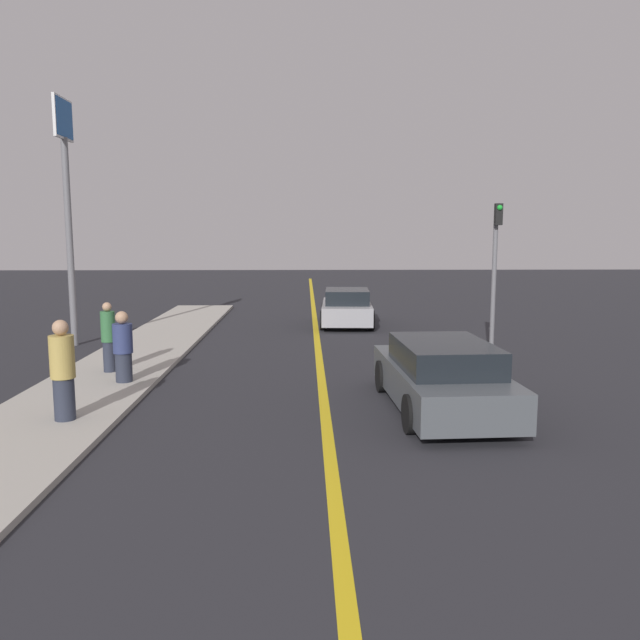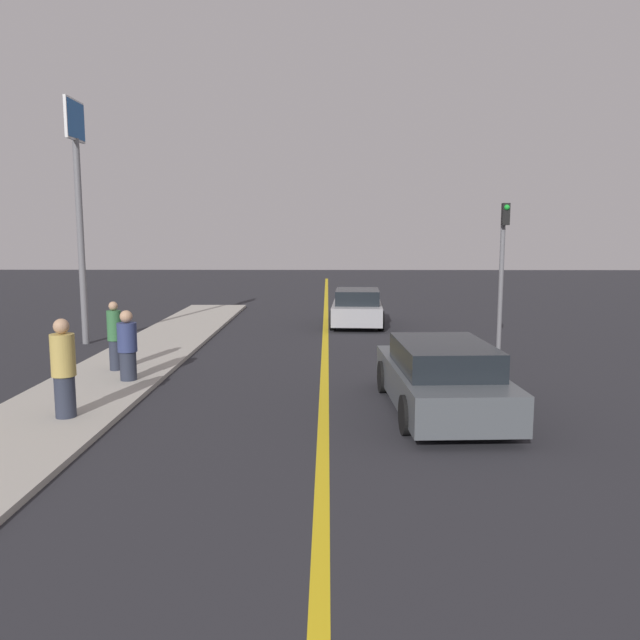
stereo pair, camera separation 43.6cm
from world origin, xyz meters
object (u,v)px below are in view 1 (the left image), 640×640
(car_ahead_center, at_px, (347,308))
(pedestrian_mid_group, at_px, (123,347))
(pedestrian_near_curb, at_px, (63,371))
(car_near_right_lane, at_px, (441,376))
(traffic_light, at_px, (495,266))
(roadside_sign, at_px, (66,177))
(pedestrian_far_standing, at_px, (108,337))

(car_ahead_center, height_order, pedestrian_mid_group, pedestrian_mid_group)
(pedestrian_mid_group, bearing_deg, pedestrian_near_curb, -94.29)
(car_near_right_lane, xyz_separation_m, pedestrian_mid_group, (-6.66, 2.07, 0.22))
(car_near_right_lane, relative_size, traffic_light, 1.13)
(car_near_right_lane, relative_size, roadside_sign, 0.64)
(pedestrian_near_curb, bearing_deg, pedestrian_far_standing, 96.23)
(pedestrian_near_curb, distance_m, pedestrian_far_standing, 3.95)
(car_near_right_lane, bearing_deg, roadside_sign, 139.94)
(car_ahead_center, distance_m, pedestrian_near_curb, 13.48)
(car_ahead_center, height_order, pedestrian_far_standing, pedestrian_far_standing)
(pedestrian_mid_group, relative_size, roadside_sign, 0.22)
(car_ahead_center, height_order, pedestrian_near_curb, pedestrian_near_curb)
(car_near_right_lane, bearing_deg, pedestrian_mid_group, 159.90)
(car_ahead_center, xyz_separation_m, pedestrian_mid_group, (-5.59, -9.28, 0.22))
(car_near_right_lane, height_order, roadside_sign, roadside_sign)
(pedestrian_far_standing, height_order, roadside_sign, roadside_sign)
(traffic_light, bearing_deg, pedestrian_near_curb, -149.95)
(pedestrian_near_curb, bearing_deg, car_near_right_lane, 6.74)
(pedestrian_mid_group, height_order, pedestrian_far_standing, pedestrian_far_standing)
(car_ahead_center, distance_m, pedestrian_far_standing, 10.33)
(pedestrian_mid_group, bearing_deg, traffic_light, 15.21)
(car_ahead_center, relative_size, roadside_sign, 0.55)
(car_near_right_lane, relative_size, car_ahead_center, 1.17)
(pedestrian_near_curb, bearing_deg, car_ahead_center, 64.48)
(pedestrian_mid_group, height_order, roadside_sign, roadside_sign)
(pedestrian_far_standing, xyz_separation_m, traffic_light, (9.64, 1.40, 1.60))
(car_ahead_center, bearing_deg, car_near_right_lane, -81.70)
(pedestrian_near_curb, distance_m, traffic_light, 10.76)
(car_ahead_center, xyz_separation_m, pedestrian_near_curb, (-5.81, -12.16, 0.33))
(car_near_right_lane, bearing_deg, pedestrian_near_curb, -176.11)
(pedestrian_mid_group, height_order, traffic_light, traffic_light)
(car_near_right_lane, xyz_separation_m, pedestrian_far_standing, (-7.31, 3.11, 0.28))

